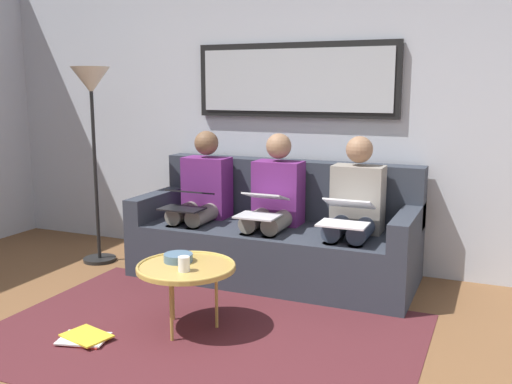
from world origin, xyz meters
The scene contains 15 objects.
wall_rear centered at (0.00, -2.60, 1.30)m, with size 6.00×0.12×2.60m, color #B7BCC6.
area_rug centered at (0.00, -0.85, 0.00)m, with size 2.60×1.80×0.01m, color #4C1E23.
couch centered at (0.00, -2.12, 0.31)m, with size 2.20×0.90×0.90m.
framed_mirror centered at (0.00, -2.51, 1.55)m, with size 1.73×0.05×0.61m.
coffee_table centered at (0.12, -0.90, 0.40)m, with size 0.61×0.61×0.43m.
cup centered at (0.08, -0.80, 0.46)m, with size 0.07×0.07×0.09m, color silver.
bowl centered at (0.21, -0.96, 0.44)m, with size 0.18×0.18×0.05m, color slate.
person_left centered at (-0.64, -2.05, 0.61)m, with size 0.38×0.58×1.14m.
laptop_white centered at (-0.64, -1.82, 0.63)m, with size 0.34×0.39×0.17m.
person_middle centered at (0.00, -2.05, 0.61)m, with size 0.38×0.58×1.14m.
laptop_silver centered at (0.00, -1.82, 0.63)m, with size 0.31×0.39×0.17m.
person_right centered at (0.64, -2.05, 0.61)m, with size 0.38×0.58×1.14m.
laptop_black centered at (0.64, -1.80, 0.63)m, with size 0.34×0.34×0.14m.
magazine_stack centered at (0.60, -0.51, 0.02)m, with size 0.33×0.29×0.03m.
standing_lamp centered at (1.55, -1.85, 1.37)m, with size 0.32×0.32×1.66m.
Camera 1 is at (-1.61, 2.05, 1.50)m, focal length 40.39 mm.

